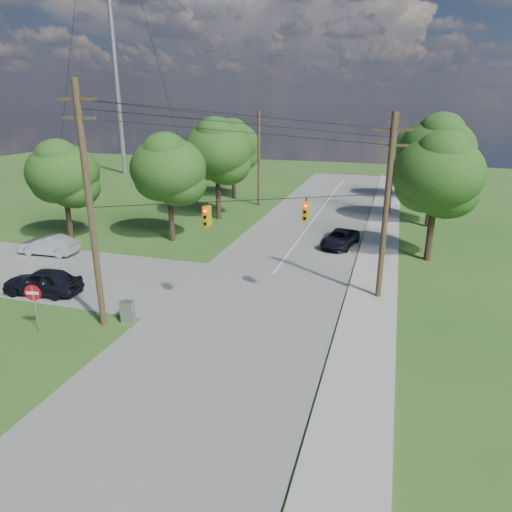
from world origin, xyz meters
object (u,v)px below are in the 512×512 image
(car_main_north, at_px, (340,238))
(pole_sw, at_px, (90,207))
(car_cross_silver, at_px, (48,245))
(pole_north_e, at_px, (393,163))
(pole_north_w, at_px, (259,158))
(control_cabinet, at_px, (128,312))
(do_not_enter_sign, at_px, (34,298))
(pole_ne, at_px, (386,207))
(car_cross_dark, at_px, (43,281))

(car_main_north, bearing_deg, pole_sw, -109.96)
(car_cross_silver, bearing_deg, pole_north_e, 127.66)
(pole_north_w, distance_m, car_main_north, 17.00)
(pole_north_e, xyz_separation_m, car_main_north, (-3.40, -12.60, -4.46))
(control_cabinet, height_order, do_not_enter_sign, do_not_enter_sign)
(car_cross_silver, distance_m, do_not_enter_sign, 12.97)
(pole_sw, distance_m, car_cross_silver, 14.67)
(pole_ne, distance_m, do_not_enter_sign, 18.95)
(car_cross_dark, bearing_deg, pole_sw, 62.17)
(pole_ne, bearing_deg, car_cross_silver, 177.78)
(pole_sw, height_order, pole_north_w, pole_sw)
(pole_north_w, relative_size, do_not_enter_sign, 3.94)
(pole_north_e, bearing_deg, car_cross_dark, -125.13)
(car_cross_dark, xyz_separation_m, control_cabinet, (6.81, -1.70, -0.24))
(pole_north_w, height_order, car_main_north, pole_north_w)
(pole_ne, relative_size, car_cross_silver, 2.38)
(car_cross_dark, height_order, car_cross_silver, car_cross_dark)
(pole_north_w, height_order, car_cross_silver, pole_north_w)
(pole_sw, xyz_separation_m, car_cross_silver, (-10.60, 8.54, -5.47))
(pole_ne, relative_size, pole_north_e, 1.05)
(car_cross_dark, bearing_deg, pole_ne, 99.53)
(car_cross_dark, distance_m, do_not_enter_sign, 5.11)
(pole_north_e, relative_size, car_cross_dark, 2.16)
(car_cross_dark, bearing_deg, pole_north_w, 163.10)
(car_cross_silver, xyz_separation_m, car_main_north, (20.70, 8.46, -0.09))
(pole_north_e, relative_size, control_cabinet, 8.55)
(do_not_enter_sign, bearing_deg, car_cross_silver, 115.87)
(pole_ne, height_order, car_cross_silver, pole_ne)
(car_cross_dark, bearing_deg, do_not_enter_sign, 31.96)
(car_main_north, bearing_deg, pole_north_e, 85.66)
(pole_north_w, xyz_separation_m, car_cross_silver, (-10.20, -21.06, -4.37))
(pole_north_w, relative_size, car_cross_silver, 2.26)
(car_cross_silver, bearing_deg, car_cross_dark, 34.60)
(pole_sw, distance_m, car_cross_dark, 8.19)
(pole_north_w, bearing_deg, car_main_north, -50.20)
(pole_north_e, xyz_separation_m, car_cross_silver, (-24.10, -21.06, -4.37))
(pole_sw, bearing_deg, pole_north_w, 90.77)
(pole_sw, bearing_deg, car_main_north, 59.28)
(pole_north_e, height_order, do_not_enter_sign, pole_north_e)
(do_not_enter_sign, bearing_deg, car_main_north, 43.53)
(pole_north_e, height_order, control_cabinet, pole_north_e)
(car_cross_silver, bearing_deg, pole_sw, 47.66)
(pole_north_e, distance_m, car_cross_dark, 33.66)
(pole_sw, bearing_deg, pole_north_e, 65.48)
(pole_north_e, height_order, pole_north_w, same)
(car_main_north, bearing_deg, car_cross_dark, -126.33)
(car_cross_dark, relative_size, do_not_enter_sign, 1.82)
(car_cross_silver, bearing_deg, do_not_enter_sign, 34.50)
(car_main_north, bearing_deg, car_cross_silver, -147.01)
(car_main_north, relative_size, control_cabinet, 3.95)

